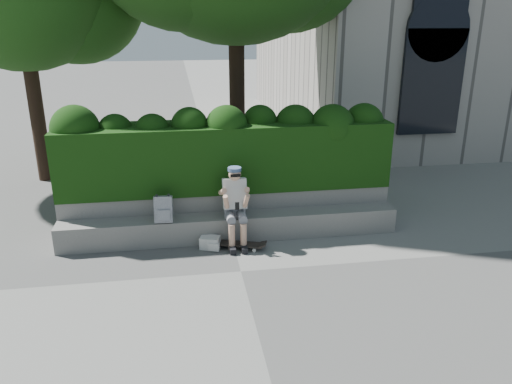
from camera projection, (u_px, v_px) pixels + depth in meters
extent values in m
plane|color=slate|center=(241.00, 271.00, 7.80)|extent=(80.00, 80.00, 0.00)
cube|color=gray|center=(232.00, 227.00, 8.89)|extent=(6.00, 0.45, 0.45)
cube|color=gray|center=(229.00, 209.00, 9.29)|extent=(6.00, 0.50, 0.75)
cube|color=black|center=(226.00, 156.00, 9.17)|extent=(6.00, 1.00, 1.20)
cylinder|color=black|center=(237.00, 104.00, 12.06)|extent=(0.37, 0.37, 3.53)
cylinder|color=black|center=(38.00, 123.00, 11.77)|extent=(0.33, 0.33, 2.76)
cube|color=slate|center=(234.00, 210.00, 8.74)|extent=(0.36, 0.26, 0.22)
cube|color=silver|center=(235.00, 193.00, 8.56)|extent=(0.40, 0.32, 0.55)
sphere|color=tan|center=(235.00, 175.00, 8.38)|extent=(0.21, 0.21, 0.21)
cylinder|color=#43567B|center=(235.00, 169.00, 8.37)|extent=(0.23, 0.23, 0.06)
cube|color=black|center=(237.00, 206.00, 8.27)|extent=(0.07, 0.02, 0.13)
cylinder|color=tan|center=(232.00, 237.00, 8.42)|extent=(0.11, 0.11, 0.47)
cylinder|color=tan|center=(244.00, 237.00, 8.45)|extent=(0.11, 0.11, 0.47)
cube|color=black|center=(232.00, 249.00, 8.43)|extent=(0.10, 0.26, 0.10)
cube|color=black|center=(244.00, 249.00, 8.46)|extent=(0.10, 0.26, 0.10)
cube|color=black|center=(237.00, 244.00, 8.56)|extent=(0.92, 0.49, 0.02)
cylinder|color=silver|center=(218.00, 248.00, 8.54)|extent=(0.07, 0.05, 0.06)
cylinder|color=silver|center=(221.00, 243.00, 8.71)|extent=(0.07, 0.05, 0.06)
cylinder|color=silver|center=(254.00, 250.00, 8.44)|extent=(0.07, 0.05, 0.06)
cylinder|color=silver|center=(256.00, 245.00, 8.62)|extent=(0.07, 0.05, 0.06)
cube|color=#AEAFB3|center=(163.00, 209.00, 8.48)|extent=(0.31, 0.18, 0.45)
cube|color=silver|center=(210.00, 242.00, 8.56)|extent=(0.38, 0.32, 0.21)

